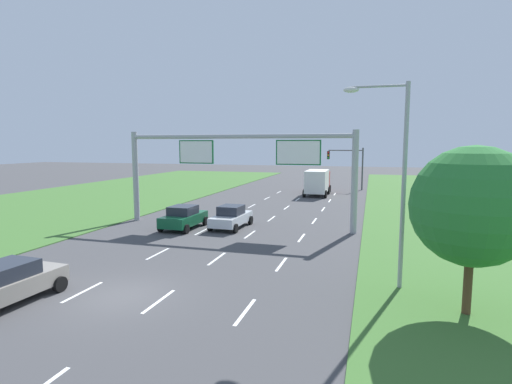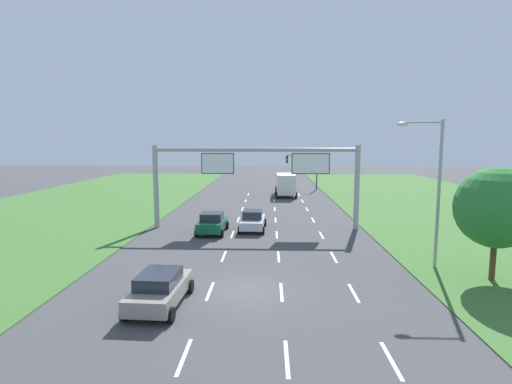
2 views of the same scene
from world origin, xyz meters
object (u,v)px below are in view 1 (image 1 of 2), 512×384
object	(u,v)px
car_mid_lane	(231,217)
street_lamp	(395,168)
sign_gantry	(239,160)
traffic_light_mast	(348,161)
car_near_red	(184,217)
box_truck	(318,181)
roadside_tree_near	(473,206)
car_lead_silver	(5,283)

from	to	relation	value
car_mid_lane	street_lamp	xyz separation A→B (m)	(10.59, -9.69, 4.29)
sign_gantry	traffic_light_mast	distance (m)	27.91
car_near_red	traffic_light_mast	world-z (taller)	traffic_light_mast
car_near_red	street_lamp	bearing A→B (deg)	-29.97
car_near_red	sign_gantry	world-z (taller)	sign_gantry
box_truck	roadside_tree_near	size ratio (longest dim) A/B	1.19
car_lead_silver	street_lamp	world-z (taller)	street_lamp
car_lead_silver	traffic_light_mast	xyz separation A→B (m)	(10.08, 43.36, 3.06)
car_lead_silver	car_mid_lane	bearing A→B (deg)	80.21
car_near_red	roadside_tree_near	size ratio (longest dim) A/B	0.70
car_near_red	traffic_light_mast	bearing A→B (deg)	72.98
sign_gantry	car_mid_lane	bearing A→B (deg)	-126.52
car_near_red	roadside_tree_near	bearing A→B (deg)	-31.44
car_mid_lane	car_near_red	bearing A→B (deg)	-156.90
box_truck	traffic_light_mast	bearing A→B (deg)	65.21
sign_gantry	traffic_light_mast	xyz separation A→B (m)	(6.15, 27.20, -1.01)
box_truck	traffic_light_mast	size ratio (longest dim) A/B	1.28
traffic_light_mast	roadside_tree_near	xyz separation A→B (m)	(6.49, -39.60, 0.04)
box_truck	roadside_tree_near	bearing A→B (deg)	-74.41
sign_gantry	car_lead_silver	bearing A→B (deg)	-103.69
car_near_red	car_lead_silver	size ratio (longest dim) A/B	0.94
box_truck	traffic_light_mast	distance (m)	7.75
car_lead_silver	box_truck	size ratio (longest dim) A/B	0.62
car_mid_lane	street_lamp	bearing A→B (deg)	-40.38
car_near_red	car_mid_lane	size ratio (longest dim) A/B	0.96
box_truck	sign_gantry	size ratio (longest dim) A/B	0.42
car_lead_silver	box_truck	distance (m)	37.27
car_near_red	box_truck	distance (m)	23.25
car_lead_silver	traffic_light_mast	world-z (taller)	traffic_light_mast
car_lead_silver	sign_gantry	world-z (taller)	sign_gantry
car_mid_lane	roadside_tree_near	size ratio (longest dim) A/B	0.72
sign_gantry	street_lamp	bearing A→B (deg)	-45.36
car_near_red	street_lamp	xyz separation A→B (m)	(13.78, -8.47, 4.26)
car_mid_lane	box_truck	bearing A→B (deg)	82.53
car_near_red	car_mid_lane	world-z (taller)	car_near_red
car_lead_silver	roadside_tree_near	xyz separation A→B (m)	(16.57, 3.77, 3.10)
car_near_red	car_lead_silver	distance (m)	14.35
car_near_red	car_lead_silver	xyz separation A→B (m)	(-0.31, -14.35, -0.02)
car_near_red	sign_gantry	xyz separation A→B (m)	(3.63, 1.81, 4.06)
box_truck	sign_gantry	distance (m)	20.92
box_truck	street_lamp	xyz separation A→B (m)	(7.05, -30.71, 3.44)
car_mid_lane	traffic_light_mast	bearing A→B (deg)	78.76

